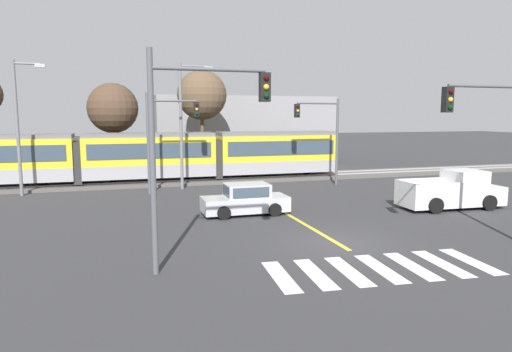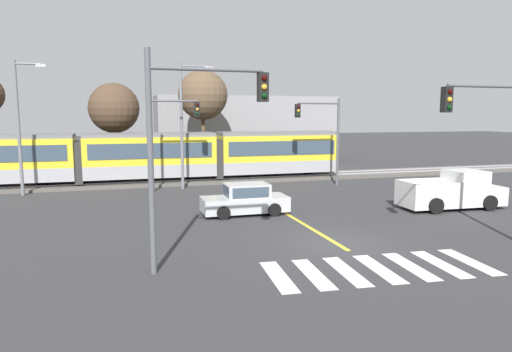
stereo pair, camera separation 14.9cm
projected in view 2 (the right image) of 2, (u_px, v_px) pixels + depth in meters
ground_plane at (336, 243)px, 17.33m from camera, size 200.00×200.00×0.00m
track_bed at (230, 179)px, 34.16m from camera, size 120.00×4.00×0.18m
rail_near at (232, 178)px, 33.46m from camera, size 120.00×0.08×0.10m
rail_far at (228, 176)px, 34.83m from camera, size 120.00×0.08×0.10m
light_rail_tram at (151, 155)px, 32.29m from camera, size 28.00×2.64×3.43m
crosswalk_stripe_0 at (279, 276)px, 13.77m from camera, size 0.76×2.83×0.01m
crosswalk_stripe_1 at (313, 274)px, 14.01m from camera, size 0.76×2.83×0.01m
crosswalk_stripe_2 at (346, 271)px, 14.24m from camera, size 0.76×2.83×0.01m
crosswalk_stripe_3 at (379, 269)px, 14.47m from camera, size 0.76×2.83×0.01m
crosswalk_stripe_4 at (410, 266)px, 14.70m from camera, size 0.76×2.83×0.01m
crosswalk_stripe_5 at (440, 264)px, 14.94m from camera, size 0.76×2.83×0.01m
crosswalk_stripe_6 at (470, 261)px, 15.17m from camera, size 0.76×2.83×0.01m
lane_centre_line at (274, 206)px, 24.32m from camera, size 0.20×16.72×0.01m
sedan_crossing at (245, 200)px, 22.36m from camera, size 4.20×1.92×1.52m
pickup_truck at (453, 192)px, 23.78m from camera, size 5.49×2.43×1.98m
traffic_light_near_left at (189, 130)px, 13.77m from camera, size 3.75×0.38×6.78m
traffic_light_near_right at (497, 133)px, 16.88m from camera, size 3.75×0.38×6.37m
traffic_light_far_left at (166, 128)px, 28.03m from camera, size 3.25×0.38×6.21m
traffic_light_far_right at (324, 128)px, 31.05m from camera, size 3.25×0.38×5.97m
street_lamp_west at (21, 120)px, 27.11m from camera, size 1.82×0.28×8.05m
street_lamp_centre at (185, 118)px, 29.59m from camera, size 2.22×0.28×8.17m
bare_tree_west at (114, 108)px, 35.40m from camera, size 3.88×3.88×7.33m
bare_tree_east at (203, 95)px, 36.59m from camera, size 3.98×3.98×8.44m
building_backdrop_far at (245, 131)px, 45.11m from camera, size 17.31×6.00×6.64m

